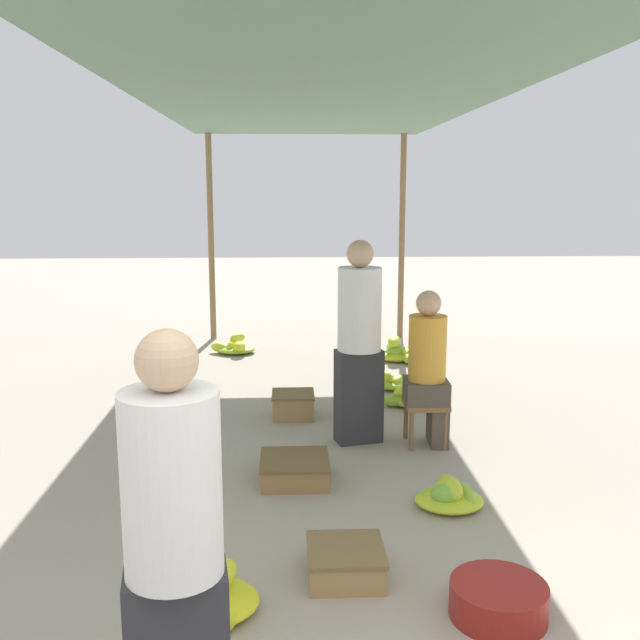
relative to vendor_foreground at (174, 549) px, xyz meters
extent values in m
cylinder|color=olive|center=(-0.64, 7.45, 0.56)|extent=(0.08, 0.08, 2.77)
cylinder|color=olive|center=(1.96, 7.45, 0.56)|extent=(0.08, 0.08, 2.77)
cube|color=#567A60|center=(0.66, 3.57, 1.96)|extent=(3.00, 8.16, 0.04)
cylinder|color=white|center=(0.00, 0.00, 0.24)|extent=(0.39, 0.39, 0.64)
sphere|color=tan|center=(0.00, 0.00, 0.66)|extent=(0.21, 0.21, 0.21)
cube|color=brown|center=(1.49, 3.19, -0.49)|extent=(0.34, 0.34, 0.04)
cylinder|color=brown|center=(1.36, 3.05, -0.67)|extent=(0.04, 0.04, 0.32)
cylinder|color=brown|center=(1.63, 3.05, -0.67)|extent=(0.04, 0.04, 0.32)
cylinder|color=brown|center=(1.36, 3.32, -0.67)|extent=(0.04, 0.04, 0.32)
cylinder|color=brown|center=(1.63, 3.32, -0.67)|extent=(0.04, 0.04, 0.32)
cube|color=#4C4238|center=(1.60, 3.19, -0.65)|extent=(0.15, 0.31, 0.36)
cube|color=#4C4238|center=(1.49, 3.19, -0.38)|extent=(0.35, 0.35, 0.18)
cylinder|color=gold|center=(1.49, 3.19, -0.03)|extent=(0.31, 0.31, 0.52)
sphere|color=tan|center=(1.49, 3.19, 0.33)|extent=(0.20, 0.20, 0.20)
cylinder|color=maroon|center=(1.40, 0.82, -0.74)|extent=(0.47, 0.47, 0.17)
ellipsoid|color=#7EB736|center=(-0.09, 0.91, -0.72)|extent=(0.17, 0.29, 0.11)
ellipsoid|color=yellow|center=(0.05, 0.93, -0.64)|extent=(0.22, 0.30, 0.12)
ellipsoid|color=yellow|center=(0.05, 0.72, -0.77)|extent=(0.26, 0.26, 0.11)
ellipsoid|color=#9CC330|center=(-0.02, 0.95, -0.61)|extent=(0.26, 0.27, 0.15)
ellipsoid|color=yellow|center=(-0.02, 0.93, -0.78)|extent=(0.53, 0.47, 0.10)
ellipsoid|color=#CCD628|center=(-0.24, 6.49, -0.74)|extent=(0.26, 0.32, 0.09)
ellipsoid|color=yellow|center=(-0.30, 6.54, -0.73)|extent=(0.24, 0.29, 0.14)
ellipsoid|color=yellow|center=(-0.21, 6.40, -0.71)|extent=(0.19, 0.24, 0.13)
ellipsoid|color=#C3D229|center=(-0.25, 6.62, -0.65)|extent=(0.24, 0.25, 0.12)
ellipsoid|color=#C9D528|center=(-0.48, 6.55, -0.75)|extent=(0.27, 0.23, 0.12)
ellipsoid|color=#95C031|center=(-0.27, 6.55, -0.78)|extent=(0.49, 0.43, 0.10)
ellipsoid|color=#9AC230|center=(1.42, 2.03, -0.75)|extent=(0.34, 0.12, 0.10)
ellipsoid|color=#95C031|center=(1.54, 2.05, -0.76)|extent=(0.15, 0.33, 0.13)
ellipsoid|color=yellow|center=(1.47, 2.07, -0.76)|extent=(0.23, 0.31, 0.11)
ellipsoid|color=#74B337|center=(1.40, 1.96, -0.71)|extent=(0.22, 0.16, 0.13)
ellipsoid|color=#B5CD2C|center=(1.43, 2.02, -0.69)|extent=(0.19, 0.29, 0.15)
ellipsoid|color=#B7CE2B|center=(1.43, 2.02, -0.78)|extent=(0.45, 0.39, 0.10)
ellipsoid|color=yellow|center=(1.81, 6.01, -0.71)|extent=(0.17, 0.31, 0.09)
ellipsoid|color=#87BA34|center=(1.76, 6.04, -0.72)|extent=(0.28, 0.21, 0.14)
ellipsoid|color=#87BA34|center=(1.71, 6.04, -0.70)|extent=(0.32, 0.16, 0.10)
ellipsoid|color=#A1C52F|center=(1.66, 6.13, -0.68)|extent=(0.15, 0.27, 0.13)
ellipsoid|color=#AFCA2D|center=(1.67, 6.06, -0.59)|extent=(0.24, 0.34, 0.13)
ellipsoid|color=#A0C430|center=(1.82, 5.93, -0.76)|extent=(0.20, 0.33, 0.13)
ellipsoid|color=#C8D428|center=(1.70, 6.04, -0.78)|extent=(0.38, 0.34, 0.10)
ellipsoid|color=#79B536|center=(1.47, 4.90, -0.76)|extent=(0.34, 0.18, 0.13)
ellipsoid|color=#A7C72E|center=(1.38, 4.83, -0.76)|extent=(0.16, 0.28, 0.14)
ellipsoid|color=yellow|center=(1.38, 4.81, -0.68)|extent=(0.24, 0.28, 0.10)
ellipsoid|color=#B4CC2C|center=(1.54, 4.82, -0.75)|extent=(0.28, 0.29, 0.14)
ellipsoid|color=#C3D229|center=(1.62, 4.89, -0.77)|extent=(0.19, 0.34, 0.12)
ellipsoid|color=#A4C62F|center=(1.47, 4.82, -0.78)|extent=(0.38, 0.33, 0.10)
ellipsoid|color=#BDD02A|center=(1.52, 4.28, -0.69)|extent=(0.34, 0.35, 0.10)
ellipsoid|color=#A1C52F|center=(1.60, 4.27, -0.71)|extent=(0.19, 0.23, 0.11)
ellipsoid|color=yellow|center=(1.70, 4.18, -0.70)|extent=(0.25, 0.26, 0.15)
ellipsoid|color=#B3CC2C|center=(1.57, 4.17, -0.75)|extent=(0.24, 0.26, 0.12)
ellipsoid|color=#9DC330|center=(1.59, 4.20, -0.62)|extent=(0.16, 0.34, 0.15)
ellipsoid|color=yellow|center=(1.66, 4.25, -0.69)|extent=(0.23, 0.18, 0.11)
ellipsoid|color=#93BF32|center=(1.43, 4.21, -0.77)|extent=(0.33, 0.19, 0.12)
ellipsoid|color=#94C032|center=(1.60, 4.22, -0.78)|extent=(0.43, 0.37, 0.10)
cube|color=olive|center=(0.43, 2.50, -0.75)|extent=(0.47, 0.47, 0.15)
cube|color=brown|center=(0.43, 2.50, -0.67)|extent=(0.49, 0.49, 0.02)
cube|color=#9E7A4C|center=(0.69, 1.21, -0.75)|extent=(0.39, 0.39, 0.15)
cube|color=brown|center=(0.69, 1.21, -0.67)|extent=(0.41, 0.41, 0.02)
cube|color=#9E7A4C|center=(0.43, 3.95, -0.73)|extent=(0.37, 0.37, 0.20)
cube|color=brown|center=(0.43, 3.95, -0.61)|extent=(0.38, 0.38, 0.02)
cube|color=#2D2D33|center=(0.96, 3.29, -0.44)|extent=(0.40, 0.28, 0.77)
cylinder|color=white|center=(0.96, 3.29, 0.27)|extent=(0.42, 0.42, 0.67)
sphere|color=tan|center=(0.96, 3.29, 0.71)|extent=(0.22, 0.22, 0.22)
camera|label=1|loc=(0.40, -2.27, 1.21)|focal=40.00mm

